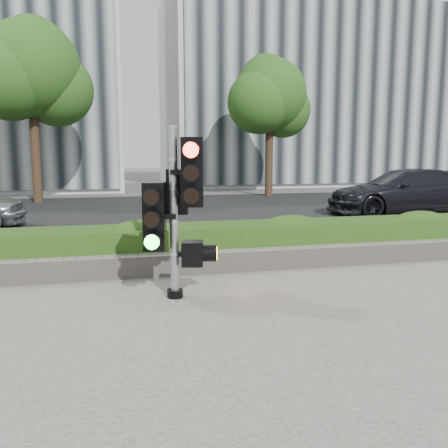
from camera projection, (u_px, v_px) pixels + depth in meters
name	position (u px, v px, depth m)	size (l,w,h in m)	color
ground	(254.00, 310.00, 5.98)	(120.00, 120.00, 0.00)	#51514C
sidewalk	(351.00, 412.00, 3.58)	(16.00, 11.00, 0.03)	#9E9389
road	(164.00, 213.00, 15.60)	(60.00, 13.00, 0.02)	black
curb	(205.00, 254.00, 9.00)	(60.00, 0.25, 0.12)	gray
stone_wall	(220.00, 261.00, 7.78)	(12.00, 0.32, 0.34)	gray
hedge	(211.00, 244.00, 8.38)	(12.00, 1.00, 0.68)	#467B25
building_right	(302.00, 93.00, 31.69)	(18.00, 10.00, 12.00)	#B7B7B2
tree_left	(31.00, 73.00, 18.19)	(4.61, 4.03, 7.34)	black
tree_right	(269.00, 98.00, 21.55)	(4.10, 3.58, 6.53)	black
traffic_signal	(176.00, 204.00, 6.25)	(0.83, 0.66, 2.28)	black
car_dark	(404.00, 191.00, 15.29)	(2.03, 5.00, 1.45)	black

